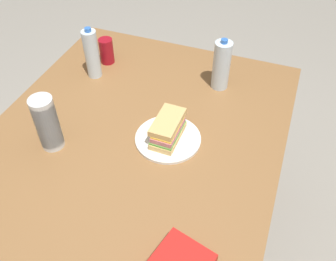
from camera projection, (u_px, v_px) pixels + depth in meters
ground_plane at (141, 239)px, 1.95m from camera, size 8.00×8.00×0.00m
dining_table at (133, 155)px, 1.48m from camera, size 1.41×1.12×0.76m
paper_plate at (168, 139)px, 1.41m from camera, size 0.25×0.25×0.01m
sandwich at (168, 129)px, 1.38m from camera, size 0.18×0.10×0.08m
soda_can_red at (107, 51)px, 1.74m from camera, size 0.07×0.07×0.12m
water_bottle_tall at (92, 54)px, 1.63m from camera, size 0.06×0.06×0.24m
plastic_cup_stack at (47, 123)px, 1.32m from camera, size 0.08×0.08×0.22m
water_bottle_spare at (221, 65)px, 1.57m from camera, size 0.08×0.08×0.24m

